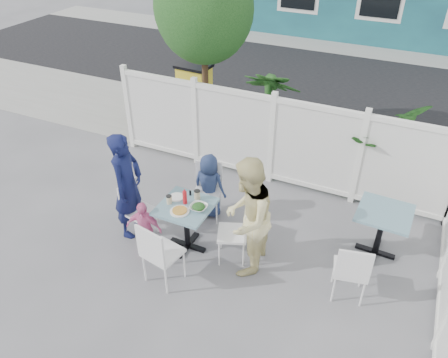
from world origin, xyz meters
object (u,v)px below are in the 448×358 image
at_px(chair_left, 136,205).
at_px(man, 128,186).
at_px(utility_cabinet, 195,94).
at_px(woman, 247,218).
at_px(chair_near, 158,251).
at_px(chair_right, 238,229).
at_px(toddler, 144,229).
at_px(main_table, 186,215).
at_px(spare_table, 383,221).
at_px(chair_back, 208,186).
at_px(boy, 209,186).

distance_m(chair_left, man, 0.33).
bearing_deg(utility_cabinet, chair_left, -71.44).
xyz_separation_m(man, woman, (1.84, 0.02, 0.03)).
bearing_deg(chair_near, chair_left, 149.92).
bearing_deg(man, chair_near, -134.70).
relative_size(chair_right, toddler, 1.02).
distance_m(main_table, man, 0.96).
distance_m(main_table, woman, 0.95).
height_order(utility_cabinet, toddler, utility_cabinet).
distance_m(utility_cabinet, chair_left, 3.88).
xyz_separation_m(utility_cabinet, chair_near, (1.86, -4.47, -0.03)).
bearing_deg(utility_cabinet, chair_right, -50.98).
relative_size(spare_table, chair_right, 0.83).
distance_m(spare_table, woman, 1.91).
xyz_separation_m(spare_table, chair_near, (-2.49, -1.78, -0.01)).
relative_size(utility_cabinet, spare_table, 1.60).
bearing_deg(spare_table, chair_back, -175.81).
height_order(chair_right, toddler, chair_right).
height_order(utility_cabinet, man, man).
bearing_deg(woman, chair_back, -135.50).
distance_m(chair_back, boy, 0.02).
xyz_separation_m(spare_table, chair_back, (-2.58, -0.19, -0.05)).
distance_m(utility_cabinet, toddler, 4.30).
relative_size(chair_left, boy, 0.82).
bearing_deg(boy, man, 44.57).
distance_m(chair_right, man, 1.70).
height_order(spare_table, boy, boy).
xyz_separation_m(utility_cabinet, spare_table, (4.35, -2.70, -0.02)).
distance_m(man, boy, 1.26).
height_order(main_table, toddler, toddler).
bearing_deg(boy, chair_right, 137.66).
distance_m(spare_table, boy, 2.57).
height_order(chair_back, boy, boy).
distance_m(chair_back, man, 1.24).
distance_m(main_table, spare_table, 2.70).
distance_m(main_table, chair_near, 0.76).
relative_size(main_table, spare_table, 1.00).
xyz_separation_m(chair_right, toddler, (-1.22, -0.46, -0.08)).
xyz_separation_m(main_table, woman, (0.91, -0.00, 0.27)).
bearing_deg(chair_right, toddler, 89.25).
bearing_deg(chair_back, chair_right, 122.85).
xyz_separation_m(chair_right, boy, (-0.80, 0.73, 0.01)).
bearing_deg(toddler, main_table, 26.05).
height_order(chair_right, woman, woman).
bearing_deg(chair_right, chair_near, 118.51).
xyz_separation_m(chair_back, chair_near, (0.09, -1.59, 0.04)).
bearing_deg(main_table, boy, 93.82).
xyz_separation_m(chair_near, toddler, (-0.49, 0.40, -0.13)).
bearing_deg(utility_cabinet, boy, -54.78).
bearing_deg(toddler, spare_table, 14.15).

